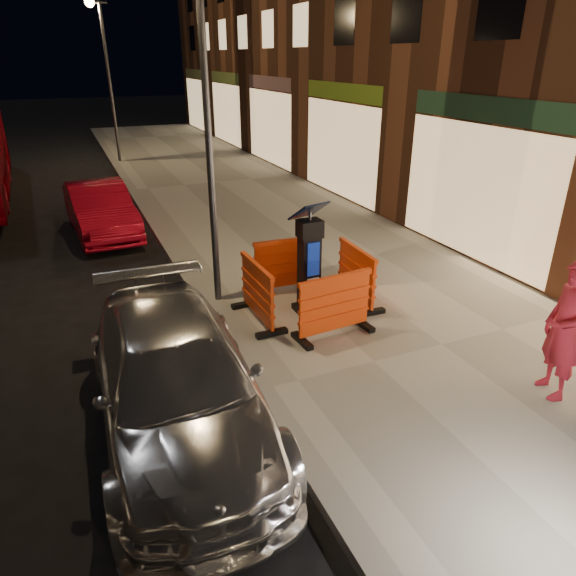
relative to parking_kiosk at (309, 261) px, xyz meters
name	(u,v)px	position (x,y,z in m)	size (l,w,h in m)	color
ground_plane	(263,398)	(-1.59, -1.91, -1.08)	(120.00, 120.00, 0.00)	black
sidewalk	(441,348)	(1.41, -1.91, -1.00)	(6.00, 60.00, 0.15)	gray
kerb	(263,394)	(-1.59, -1.91, -1.00)	(0.30, 60.00, 0.15)	slate
parking_kiosk	(309,261)	(0.00, 0.00, 0.00)	(0.59, 0.59, 1.86)	black
barrier_front	(335,306)	(0.00, -0.95, -0.41)	(1.33, 0.55, 1.04)	#E53E0C
barrier_back	(287,265)	(0.00, 0.95, -0.41)	(1.33, 0.55, 1.04)	#E53E0C
barrier_kerbside	(257,293)	(-0.95, 0.00, -0.41)	(1.33, 0.55, 1.04)	#E53E0C
barrier_bldgside	(356,275)	(0.95, 0.00, -0.41)	(1.33, 0.55, 1.04)	#E53E0C
car_silver	(182,425)	(-2.74, -2.03, -1.08)	(1.90, 4.68, 1.36)	silver
car_red	(104,234)	(-2.91, 6.41, -1.08)	(1.39, 3.99, 1.31)	#A40A1E
man	(565,330)	(1.94, -3.50, 0.02)	(0.69, 0.45, 1.89)	maroon
street_lamp_mid	(208,132)	(-1.34, 1.09, 2.07)	(0.12, 0.12, 6.00)	#3F3F44
street_lamp_far	(110,86)	(-1.34, 16.09, 2.07)	(0.12, 0.12, 6.00)	#3F3F44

